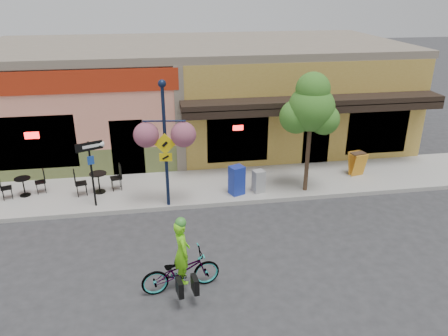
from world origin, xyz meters
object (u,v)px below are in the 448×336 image
at_px(lamp_post, 165,145).
at_px(cyclist_rider, 182,261).
at_px(building, 196,93).
at_px(newspaper_box_blue, 237,180).
at_px(bicycle, 181,271).
at_px(newspaper_box_grey, 259,181).
at_px(one_way_sign, 92,175).
at_px(street_tree, 309,133).

bearing_deg(lamp_post, cyclist_rider, -80.28).
distance_m(building, newspaper_box_blue, 6.65).
bearing_deg(bicycle, newspaper_box_blue, -35.50).
bearing_deg(building, cyclist_rider, -97.59).
xyz_separation_m(lamp_post, newspaper_box_grey, (3.15, 0.46, -1.68)).
relative_size(building, cyclist_rider, 11.26).
bearing_deg(one_way_sign, cyclist_rider, -83.82).
xyz_separation_m(one_way_sign, newspaper_box_grey, (5.52, 0.15, -0.71)).
height_order(building, bicycle, building).
relative_size(building, newspaper_box_blue, 17.82).
distance_m(cyclist_rider, newspaper_box_grey, 5.53).
distance_m(bicycle, newspaper_box_blue, 5.15).
height_order(cyclist_rider, street_tree, street_tree).
xyz_separation_m(bicycle, newspaper_box_blue, (2.25, 4.63, 0.15)).
relative_size(building, newspaper_box_grey, 22.64).
height_order(lamp_post, newspaper_box_grey, lamp_post).
distance_m(newspaper_box_blue, newspaper_box_grey, 0.79).
distance_m(building, one_way_sign, 7.74).
xyz_separation_m(bicycle, one_way_sign, (-2.49, 4.51, 0.76)).
distance_m(bicycle, cyclist_rider, 0.31).
bearing_deg(one_way_sign, newspaper_box_blue, -21.77).
bearing_deg(lamp_post, building, 83.87).
height_order(bicycle, street_tree, street_tree).
height_order(bicycle, cyclist_rider, cyclist_rider).
xyz_separation_m(building, street_tree, (3.18, -6.50, 0.01)).
height_order(building, one_way_sign, building).
bearing_deg(one_way_sign, newspaper_box_grey, -21.71).
relative_size(bicycle, cyclist_rider, 1.19).
bearing_deg(bicycle, one_way_sign, 19.37).
height_order(one_way_sign, newspaper_box_grey, one_way_sign).
relative_size(building, lamp_post, 4.38).
height_order(newspaper_box_blue, street_tree, street_tree).
relative_size(bicycle, newspaper_box_grey, 2.40).
bearing_deg(newspaper_box_grey, street_tree, -18.70).
bearing_deg(lamp_post, newspaper_box_grey, 15.67).
xyz_separation_m(newspaper_box_blue, street_tree, (2.45, -0.08, 1.60)).
bearing_deg(one_way_sign, street_tree, -22.92).
bearing_deg(building, street_tree, -63.91).
bearing_deg(building, bicycle, -97.85).
bearing_deg(street_tree, cyclist_rider, -135.66).
height_order(building, cyclist_rider, building).
relative_size(bicycle, lamp_post, 0.46).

